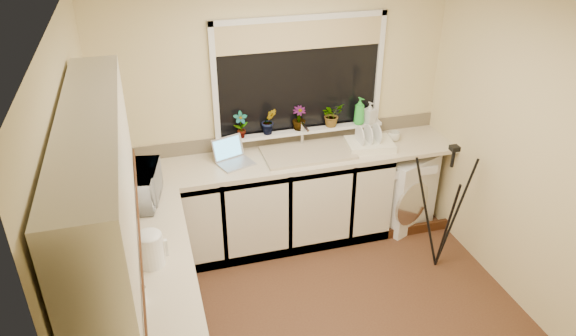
{
  "coord_description": "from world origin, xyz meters",
  "views": [
    {
      "loc": [
        -1.17,
        -2.91,
        3.11
      ],
      "look_at": [
        -0.18,
        0.55,
        1.15
      ],
      "focal_mm": 33.11,
      "sensor_mm": 36.0,
      "label": 1
    }
  ],
  "objects_px": {
    "kettle": "(150,250)",
    "dish_rack": "(370,144)",
    "plant_b": "(269,121)",
    "plant_c": "(299,118)",
    "steel_jar": "(140,295)",
    "soap_bottle_green": "(359,111)",
    "soap_bottle_clear": "(370,112)",
    "plant_a": "(241,125)",
    "washing_machine": "(399,187)",
    "cup_back": "(394,136)",
    "laptop": "(232,156)",
    "tripod": "(444,209)",
    "microwave": "(136,186)",
    "plant_d": "(332,115)"
  },
  "relations": [
    {
      "from": "washing_machine",
      "to": "cup_back",
      "type": "bearing_deg",
      "value": 129.6
    },
    {
      "from": "plant_c",
      "to": "microwave",
      "type": "bearing_deg",
      "value": -157.15
    },
    {
      "from": "soap_bottle_clear",
      "to": "microwave",
      "type": "bearing_deg",
      "value": -164.74
    },
    {
      "from": "plant_b",
      "to": "plant_c",
      "type": "distance_m",
      "value": 0.29
    },
    {
      "from": "dish_rack",
      "to": "plant_d",
      "type": "distance_m",
      "value": 0.45
    },
    {
      "from": "dish_rack",
      "to": "microwave",
      "type": "height_order",
      "value": "microwave"
    },
    {
      "from": "dish_rack",
      "to": "soap_bottle_clear",
      "type": "distance_m",
      "value": 0.33
    },
    {
      "from": "dish_rack",
      "to": "plant_a",
      "type": "relative_size",
      "value": 1.72
    },
    {
      "from": "laptop",
      "to": "tripod",
      "type": "height_order",
      "value": "tripod"
    },
    {
      "from": "kettle",
      "to": "steel_jar",
      "type": "bearing_deg",
      "value": -103.98
    },
    {
      "from": "steel_jar",
      "to": "plant_d",
      "type": "xyz_separation_m",
      "value": [
        1.86,
        1.8,
        0.21
      ]
    },
    {
      "from": "dish_rack",
      "to": "plant_d",
      "type": "bearing_deg",
      "value": 146.63
    },
    {
      "from": "soap_bottle_green",
      "to": "soap_bottle_clear",
      "type": "bearing_deg",
      "value": 0.52
    },
    {
      "from": "dish_rack",
      "to": "plant_a",
      "type": "bearing_deg",
      "value": 176.52
    },
    {
      "from": "laptop",
      "to": "soap_bottle_green",
      "type": "height_order",
      "value": "soap_bottle_green"
    },
    {
      "from": "kettle",
      "to": "microwave",
      "type": "distance_m",
      "value": 0.82
    },
    {
      "from": "laptop",
      "to": "tripod",
      "type": "relative_size",
      "value": 0.3
    },
    {
      "from": "soap_bottle_green",
      "to": "soap_bottle_clear",
      "type": "relative_size",
      "value": 1.28
    },
    {
      "from": "kettle",
      "to": "tripod",
      "type": "xyz_separation_m",
      "value": [
        2.46,
        0.45,
        -0.41
      ]
    },
    {
      "from": "cup_back",
      "to": "washing_machine",
      "type": "bearing_deg",
      "value": -27.12
    },
    {
      "from": "dish_rack",
      "to": "washing_machine",
      "type": "bearing_deg",
      "value": 11.91
    },
    {
      "from": "plant_a",
      "to": "plant_c",
      "type": "relative_size",
      "value": 1.1
    },
    {
      "from": "kettle",
      "to": "dish_rack",
      "type": "height_order",
      "value": "kettle"
    },
    {
      "from": "tripod",
      "to": "plant_d",
      "type": "relative_size",
      "value": 5.34
    },
    {
      "from": "plant_d",
      "to": "plant_c",
      "type": "bearing_deg",
      "value": 179.03
    },
    {
      "from": "steel_jar",
      "to": "tripod",
      "type": "bearing_deg",
      "value": 17.46
    },
    {
      "from": "steel_jar",
      "to": "washing_machine",
      "type": "bearing_deg",
      "value": 31.9
    },
    {
      "from": "cup_back",
      "to": "tripod",
      "type": "bearing_deg",
      "value": -81.82
    },
    {
      "from": "kettle",
      "to": "plant_a",
      "type": "xyz_separation_m",
      "value": [
        0.89,
        1.43,
        0.16
      ]
    },
    {
      "from": "microwave",
      "to": "steel_jar",
      "type": "bearing_deg",
      "value": -170.44
    },
    {
      "from": "plant_a",
      "to": "plant_d",
      "type": "bearing_deg",
      "value": 1.45
    },
    {
      "from": "soap_bottle_green",
      "to": "plant_c",
      "type": "bearing_deg",
      "value": 176.62
    },
    {
      "from": "microwave",
      "to": "washing_machine",
      "type": "bearing_deg",
      "value": -70.07
    },
    {
      "from": "washing_machine",
      "to": "laptop",
      "type": "height_order",
      "value": "laptop"
    },
    {
      "from": "dish_rack",
      "to": "cup_back",
      "type": "distance_m",
      "value": 0.29
    },
    {
      "from": "tripod",
      "to": "soap_bottle_green",
      "type": "relative_size",
      "value": 4.56
    },
    {
      "from": "dish_rack",
      "to": "plant_a",
      "type": "distance_m",
      "value": 1.22
    },
    {
      "from": "plant_c",
      "to": "cup_back",
      "type": "xyz_separation_m",
      "value": [
        0.9,
        -0.19,
        -0.22
      ]
    },
    {
      "from": "steel_jar",
      "to": "plant_a",
      "type": "xyz_separation_m",
      "value": [
        0.98,
        1.78,
        0.22
      ]
    },
    {
      "from": "kettle",
      "to": "tripod",
      "type": "relative_size",
      "value": 0.18
    },
    {
      "from": "kettle",
      "to": "cup_back",
      "type": "relative_size",
      "value": 1.95
    },
    {
      "from": "plant_b",
      "to": "soap_bottle_green",
      "type": "xyz_separation_m",
      "value": [
        0.88,
        -0.02,
        0.01
      ]
    },
    {
      "from": "tripod",
      "to": "soap_bottle_green",
      "type": "bearing_deg",
      "value": 102.06
    },
    {
      "from": "soap_bottle_green",
      "to": "plant_a",
      "type": "bearing_deg",
      "value": 179.65
    },
    {
      "from": "dish_rack",
      "to": "steel_jar",
      "type": "distance_m",
      "value": 2.65
    },
    {
      "from": "microwave",
      "to": "soap_bottle_clear",
      "type": "relative_size",
      "value": 2.38
    },
    {
      "from": "microwave",
      "to": "tripod",
      "type": "bearing_deg",
      "value": -87.49
    },
    {
      "from": "kettle",
      "to": "steel_jar",
      "type": "height_order",
      "value": "kettle"
    },
    {
      "from": "microwave",
      "to": "plant_a",
      "type": "relative_size",
      "value": 1.99
    },
    {
      "from": "laptop",
      "to": "tripod",
      "type": "distance_m",
      "value": 1.91
    }
  ]
}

